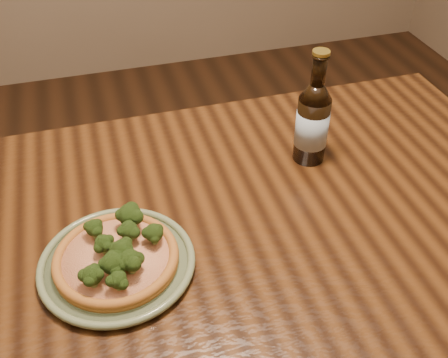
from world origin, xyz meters
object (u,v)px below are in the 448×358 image
object	(u,v)px
plate	(117,263)
pizza	(117,256)
table	(176,277)
beer_bottle	(312,122)

from	to	relation	value
plate	pizza	world-z (taller)	pizza
table	plate	bearing A→B (deg)	-166.18
plate	beer_bottle	world-z (taller)	beer_bottle
beer_bottle	table	bearing A→B (deg)	-159.03
beer_bottle	plate	bearing A→B (deg)	-161.88
plate	beer_bottle	distance (m)	0.50
table	pizza	world-z (taller)	pizza
table	beer_bottle	size ratio (longest dim) A/B	6.21
table	plate	size ratio (longest dim) A/B	5.81
table	beer_bottle	distance (m)	0.43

